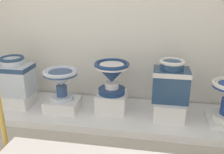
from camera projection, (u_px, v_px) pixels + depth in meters
The scene contains 11 objects.
display_platform at pixel (113, 114), 2.77m from camera, with size 2.90×0.77×0.08m, color white.
plinth_block_slender_white at pixel (17, 99), 2.89m from camera, with size 0.36×0.31×0.15m, color white.
antique_toilet_slender_white at pixel (14, 76), 2.79m from camera, with size 0.40×0.29×0.44m.
plinth_block_broad_patterned at pixel (63, 104), 2.78m from camera, with size 0.37×0.31×0.12m, color white.
antique_toilet_broad_patterned at pixel (61, 79), 2.68m from camera, with size 0.38×0.38×0.35m.
plinth_block_squat_floral at pixel (112, 101), 2.76m from camera, with size 0.33×0.32×0.20m, color white.
antique_toilet_squat_floral at pixel (112, 74), 2.65m from camera, with size 0.38×0.38×0.36m.
plinth_block_tall_cobalt at pixel (168, 108), 2.63m from camera, with size 0.31×0.40×0.18m, color white.
antique_toilet_tall_cobalt at pixel (171, 80), 2.53m from camera, with size 0.38×0.27×0.44m.
decorative_vase_spare at pixel (4, 88), 3.21m from camera, with size 0.30×0.30×0.35m.
stanchion_post_near_left at pixel (2, 122), 2.01m from camera, with size 0.24×0.24×1.07m.
Camera 1 is at (2.12, 0.35, 1.36)m, focal length 39.32 mm.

